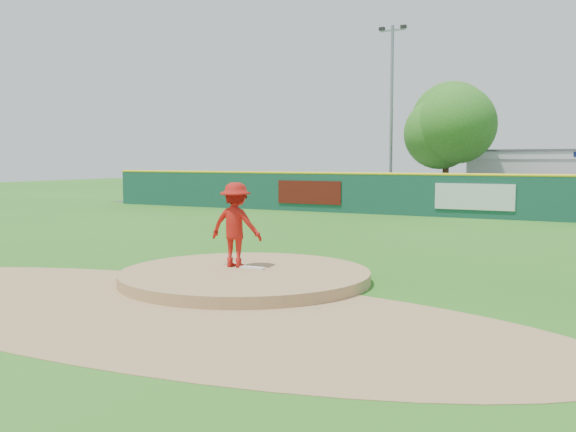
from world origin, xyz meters
The scene contains 12 objects.
ground centered at (0.00, 0.00, 0.00)m, with size 120.00×120.00×0.00m, color #286B19.
pitchers_mound centered at (0.00, 0.00, 0.00)m, with size 5.50×5.50×0.50m, color #9E774C.
pitching_rubber centered at (0.00, 0.30, 0.27)m, with size 0.60×0.15×0.04m, color white.
infield_dirt_arc centered at (0.00, -3.00, 0.01)m, with size 15.40×15.40×0.01m, color #9E774C.
parking_lot centered at (0.00, 27.00, 0.01)m, with size 44.00×16.00×0.02m, color #38383A.
pitcher centered at (-0.46, 0.34, 1.21)m, with size 1.24×0.71×1.92m, color #A7150E.
van centered at (-2.86, 23.25, 0.78)m, with size 2.52×5.46×1.52m, color white.
fence_banners centered at (-3.07, 17.92, 1.00)m, with size 12.02×0.04×1.20m.
playground_slide centered at (-12.66, 23.92, 0.73)m, with size 0.93×2.62×1.45m.
outfield_fence centered at (0.00, 18.00, 1.09)m, with size 40.00×0.14×2.07m.
deciduous_tree centered at (-2.00, 25.00, 4.55)m, with size 5.60×5.60×7.36m.
light_pole_left centered at (-6.00, 27.00, 6.05)m, with size 1.75×0.25×11.00m.
Camera 1 is at (7.41, -11.86, 2.67)m, focal length 40.00 mm.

